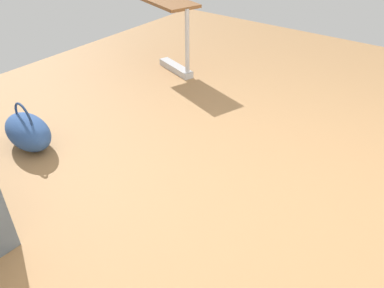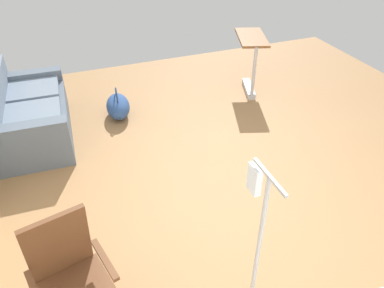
% 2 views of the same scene
% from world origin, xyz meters
% --- Properties ---
extents(ground_plane, '(7.44, 7.44, 0.00)m').
position_xyz_m(ground_plane, '(0.00, 0.00, 0.00)').
color(ground_plane, '#9E7247').
extents(couch, '(1.64, 0.92, 0.85)m').
position_xyz_m(couch, '(1.89, 2.00, 0.31)').
color(couch, slate).
rests_on(couch, ground).
extents(rocking_chair, '(0.85, 0.63, 1.05)m').
position_xyz_m(rocking_chair, '(-0.90, 1.76, 0.50)').
color(rocking_chair, brown).
rests_on(rocking_chair, ground).
extents(overbed_table, '(0.89, 0.63, 0.84)m').
position_xyz_m(overbed_table, '(2.08, -1.24, 0.53)').
color(overbed_table, '#B2B5BA').
rests_on(overbed_table, ground).
extents(duffel_bag, '(0.60, 0.39, 0.43)m').
position_xyz_m(duffel_bag, '(2.01, 0.86, 0.15)').
color(duffel_bag, '#2D4C84').
rests_on(duffel_bag, ground).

